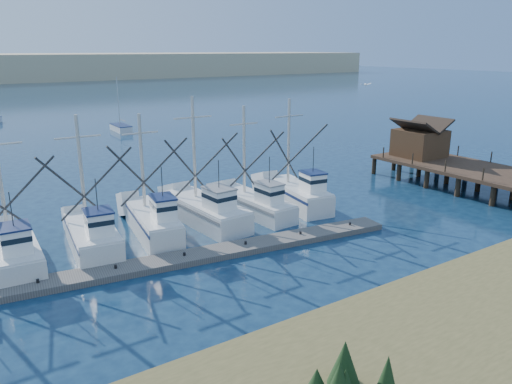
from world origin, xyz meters
The scene contains 6 objects.
ground centered at (0.00, 0.00, 0.00)m, with size 500.00×500.00×0.00m, color #0D213B.
floating_dock centered at (-6.71, 5.93, 0.19)m, with size 28.10×1.87×0.37m, color #5E5954.
timber_pier centered at (21.50, 8.46, 2.57)m, with size 7.00×20.00×8.00m.
trawler_fleet centered at (-7.09, 10.84, 0.98)m, with size 27.93×9.06×8.94m.
sailboat_near centered at (6.36, 55.34, 0.50)m, with size 2.05×5.29×8.10m.
flying_gull centered at (12.33, 10.68, 9.30)m, with size 1.17×0.21×0.21m.
Camera 1 is at (-18.22, -19.13, 12.14)m, focal length 35.00 mm.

